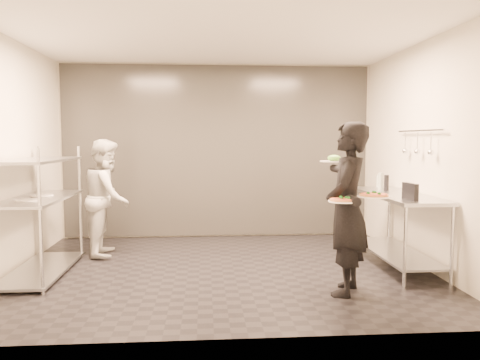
{
  "coord_description": "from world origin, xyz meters",
  "views": [
    {
      "loc": [
        -0.2,
        -5.61,
        1.59
      ],
      "look_at": [
        0.22,
        0.03,
        1.1
      ],
      "focal_mm": 35.0,
      "sensor_mm": 36.0,
      "label": 1
    }
  ],
  "objects": [
    {
      "name": "room_shell",
      "position": [
        0.0,
        1.18,
        1.4
      ],
      "size": [
        5.0,
        4.0,
        2.8
      ],
      "color": "black",
      "rests_on": "ground"
    },
    {
      "name": "pass_rack",
      "position": [
        -2.15,
        -0.0,
        0.77
      ],
      "size": [
        0.6,
        1.6,
        1.5
      ],
      "color": "silver",
      "rests_on": "ground"
    },
    {
      "name": "prep_counter",
      "position": [
        2.18,
        0.0,
        0.63
      ],
      "size": [
        0.6,
        1.8,
        0.92
      ],
      "color": "silver",
      "rests_on": "ground"
    },
    {
      "name": "utensil_rail",
      "position": [
        2.43,
        -0.0,
        1.55
      ],
      "size": [
        0.07,
        1.2,
        0.31
      ],
      "color": "silver",
      "rests_on": "room_shell"
    },
    {
      "name": "waiter",
      "position": [
        1.25,
        -0.96,
        0.89
      ],
      "size": [
        0.66,
        0.76,
        1.77
      ],
      "primitive_type": "imported",
      "rotation": [
        0.0,
        0.0,
        -2.0
      ],
      "color": "black",
      "rests_on": "ground"
    },
    {
      "name": "chef",
      "position": [
        -1.55,
        0.9,
        0.8
      ],
      "size": [
        0.65,
        0.81,
        1.59
      ],
      "primitive_type": "imported",
      "rotation": [
        0.0,
        0.0,
        1.63
      ],
      "color": "beige",
      "rests_on": "ground"
    },
    {
      "name": "pizza_plate_near",
      "position": [
        1.13,
        -1.2,
        1.0
      ],
      "size": [
        0.28,
        0.28,
        0.05
      ],
      "color": "white",
      "rests_on": "waiter"
    },
    {
      "name": "pizza_plate_far",
      "position": [
        1.44,
        -1.19,
        1.05
      ],
      "size": [
        0.32,
        0.32,
        0.05
      ],
      "color": "white",
      "rests_on": "waiter"
    },
    {
      "name": "salad_plate",
      "position": [
        1.2,
        -0.62,
        1.37
      ],
      "size": [
        0.31,
        0.31,
        0.07
      ],
      "color": "white",
      "rests_on": "waiter"
    },
    {
      "name": "pos_monitor",
      "position": [
        2.06,
        -0.63,
        1.02
      ],
      "size": [
        0.08,
        0.27,
        0.19
      ],
      "primitive_type": "cube",
      "rotation": [
        0.0,
        0.0,
        0.1
      ],
      "color": "black",
      "rests_on": "prep_counter"
    },
    {
      "name": "bottle_green",
      "position": [
        2.12,
        0.41,
        1.04
      ],
      "size": [
        0.07,
        0.07,
        0.23
      ],
      "primitive_type": "cylinder",
      "color": "#909D91",
      "rests_on": "prep_counter"
    },
    {
      "name": "bottle_clear",
      "position": [
        2.24,
        0.8,
        1.01
      ],
      "size": [
        0.05,
        0.05,
        0.17
      ],
      "primitive_type": "cylinder",
      "color": "#909D91",
      "rests_on": "prep_counter"
    },
    {
      "name": "bottle_dark",
      "position": [
        2.16,
        0.3,
        1.02
      ],
      "size": [
        0.06,
        0.06,
        0.21
      ],
      "primitive_type": "cylinder",
      "color": "black",
      "rests_on": "prep_counter"
    }
  ]
}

